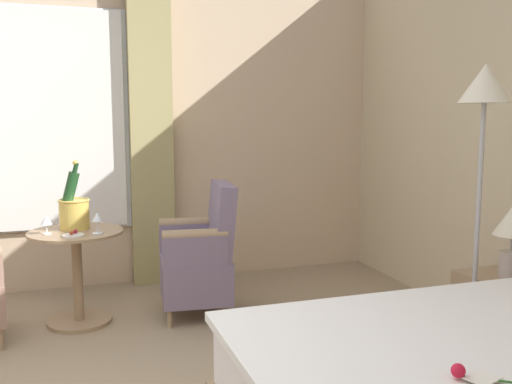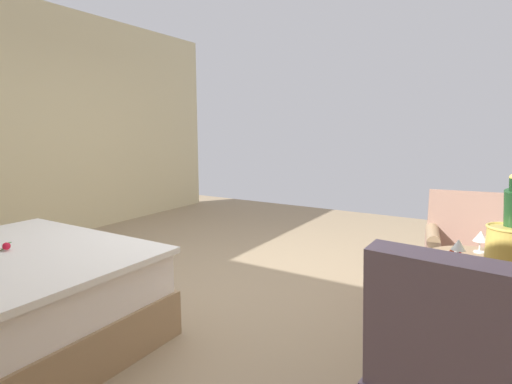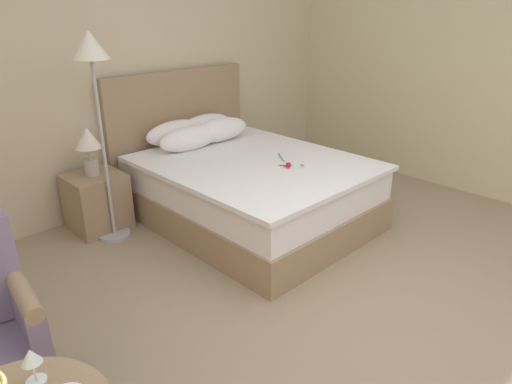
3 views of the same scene
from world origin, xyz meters
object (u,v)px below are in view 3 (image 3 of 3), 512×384
(bed, at_px, (242,182))
(bedside_lamp, at_px, (88,144))
(wine_glass_near_edge, at_px, (31,359))
(floor_lamp_brass, at_px, (94,75))
(nightstand, at_px, (97,202))

(bed, distance_m, bedside_lamp, 1.42)
(bedside_lamp, distance_m, wine_glass_near_edge, 2.65)
(wine_glass_near_edge, bearing_deg, bedside_lamp, 60.12)
(bedside_lamp, bearing_deg, floor_lamp_brass, -87.97)
(bed, height_order, wine_glass_near_edge, bed)
(nightstand, bearing_deg, bed, -34.74)
(bed, relative_size, floor_lamp_brass, 1.24)
(nightstand, xyz_separation_m, floor_lamp_brass, (0.01, -0.26, 1.17))
(nightstand, bearing_deg, floor_lamp_brass, -87.98)
(bedside_lamp, bearing_deg, wine_glass_near_edge, -119.88)
(floor_lamp_brass, bearing_deg, wine_glass_near_edge, -123.11)
(floor_lamp_brass, distance_m, wine_glass_near_edge, 2.52)
(floor_lamp_brass, xyz_separation_m, wine_glass_near_edge, (-1.33, -2.04, -0.65))
(bedside_lamp, distance_m, floor_lamp_brass, 0.67)
(bed, xyz_separation_m, floor_lamp_brass, (-1.10, 0.51, 1.07))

